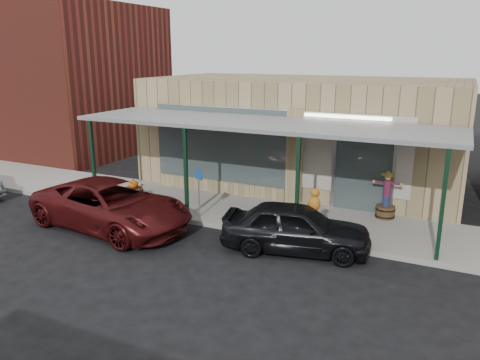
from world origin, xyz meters
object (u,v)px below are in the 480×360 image
at_px(car_maroon, 111,205).
at_px(barrel_pumpkin, 134,193).
at_px(handicap_sign, 199,187).
at_px(parked_sedan, 296,227).
at_px(barrel_scarecrow, 386,202).

bearing_deg(car_maroon, barrel_pumpkin, 28.79).
height_order(barrel_pumpkin, handicap_sign, handicap_sign).
height_order(handicap_sign, parked_sedan, handicap_sign).
xyz_separation_m(handicap_sign, car_maroon, (-2.08, -1.69, -0.41)).
xyz_separation_m(barrel_pumpkin, handicap_sign, (2.95, -0.49, 0.71)).
relative_size(handicap_sign, parked_sedan, 0.37).
bearing_deg(barrel_pumpkin, parked_sedan, -12.38).
xyz_separation_m(barrel_scarecrow, handicap_sign, (-5.33, -2.40, 0.47)).
bearing_deg(barrel_pumpkin, handicap_sign, -9.46).
relative_size(parked_sedan, car_maroon, 0.80).
relative_size(handicap_sign, car_maroon, 0.29).
height_order(parked_sedan, car_maroon, parked_sedan).
distance_m(barrel_scarecrow, barrel_pumpkin, 8.50).
bearing_deg(parked_sedan, car_maroon, 86.04).
height_order(barrel_scarecrow, barrel_pumpkin, barrel_scarecrow).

